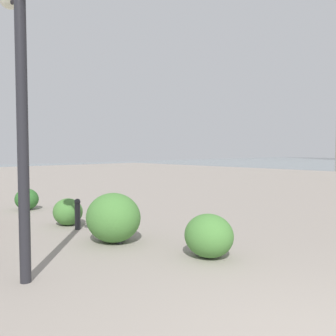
# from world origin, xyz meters

# --- Properties ---
(lamppost) EXTENTS (0.98, 0.28, 3.84)m
(lamppost) POSITION_xyz_m (3.72, 1.00, 2.58)
(lamppost) COLOR #232328
(lamppost) RESTS_ON ground
(bollard_near) EXTENTS (0.13, 0.13, 0.73)m
(bollard_near) POSITION_xyz_m (4.42, -0.97, 0.38)
(bollard_near) COLOR #232328
(bollard_near) RESTS_ON ground
(bollard_mid) EXTENTS (0.13, 0.13, 0.67)m
(bollard_mid) POSITION_xyz_m (5.96, -0.98, 0.35)
(bollard_mid) COLOR #232328
(bollard_mid) RESTS_ON ground
(shrub_low) EXTENTS (0.71, 0.64, 0.61)m
(shrub_low) POSITION_xyz_m (9.21, -1.15, 0.30)
(shrub_low) COLOR #2D6628
(shrub_low) RESTS_ON ground
(shrub_round) EXTENTS (0.72, 0.64, 0.61)m
(shrub_round) POSITION_xyz_m (6.51, -1.03, 0.30)
(shrub_round) COLOR #477F38
(shrub_round) RESTS_ON ground
(shrub_wide) EXTENTS (1.08, 0.97, 0.91)m
(shrub_wide) POSITION_xyz_m (4.58, -0.95, 0.46)
(shrub_wide) COLOR #477F38
(shrub_wide) RESTS_ON ground
(shrub_tall) EXTENTS (0.82, 0.74, 0.69)m
(shrub_tall) POSITION_xyz_m (2.77, -1.53, 0.35)
(shrub_tall) COLOR #477F38
(shrub_tall) RESTS_ON ground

